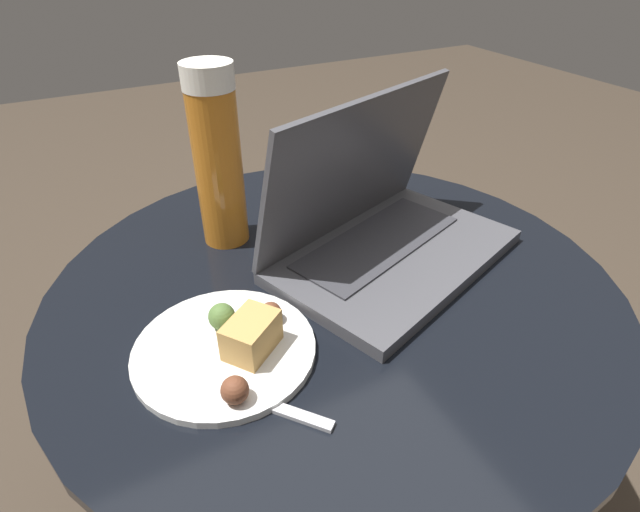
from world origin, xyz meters
name	(u,v)px	position (x,y,z in m)	size (l,w,h in m)	color
ground_plane	(330,493)	(0.00, 0.00, 0.00)	(6.00, 6.00, 0.00)	#382D23
table	(333,343)	(0.00, 0.00, 0.39)	(0.75, 0.75, 0.51)	#9E9EA3
laptop	(382,226)	(0.09, 0.03, 0.55)	(0.39, 0.32, 0.22)	#47474C
beer_glass	(218,159)	(-0.09, 0.17, 0.64)	(0.07, 0.07, 0.26)	#C6701E
snack_plate	(231,345)	(-0.17, -0.06, 0.52)	(0.20, 0.20, 0.05)	silver
fork	(230,392)	(-0.19, -0.12, 0.51)	(0.14, 0.16, 0.00)	silver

